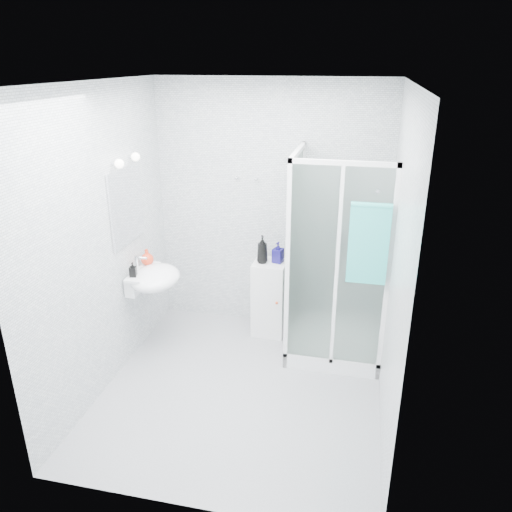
% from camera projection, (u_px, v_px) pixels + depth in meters
% --- Properties ---
extents(room, '(2.40, 2.60, 2.60)m').
position_uv_depth(room, '(240.00, 254.00, 3.98)').
color(room, silver).
rests_on(room, ground).
extents(shower_enclosure, '(0.90, 0.95, 2.00)m').
position_uv_depth(shower_enclosure, '(327.00, 313.00, 4.86)').
color(shower_enclosure, white).
rests_on(shower_enclosure, ground).
extents(wall_basin, '(0.46, 0.56, 0.35)m').
position_uv_depth(wall_basin, '(153.00, 278.00, 4.77)').
color(wall_basin, white).
rests_on(wall_basin, ground).
extents(mirror, '(0.02, 0.60, 0.70)m').
position_uv_depth(mirror, '(126.00, 206.00, 4.55)').
color(mirror, white).
rests_on(mirror, room).
extents(vanity_lights, '(0.10, 0.40, 0.08)m').
position_uv_depth(vanity_lights, '(127.00, 160.00, 4.39)').
color(vanity_lights, silver).
rests_on(vanity_lights, room).
extents(wall_hooks, '(0.23, 0.06, 0.03)m').
position_uv_depth(wall_hooks, '(246.00, 178.00, 5.05)').
color(wall_hooks, silver).
rests_on(wall_hooks, room).
extents(storage_cabinet, '(0.34, 0.36, 0.81)m').
position_uv_depth(storage_cabinet, '(270.00, 298.00, 5.25)').
color(storage_cabinet, white).
rests_on(storage_cabinet, ground).
extents(hand_towel, '(0.33, 0.05, 0.70)m').
position_uv_depth(hand_towel, '(369.00, 242.00, 4.10)').
color(hand_towel, '#30B5AC').
rests_on(hand_towel, shower_enclosure).
extents(shampoo_bottle_a, '(0.14, 0.14, 0.29)m').
position_uv_depth(shampoo_bottle_a, '(262.00, 249.00, 5.04)').
color(shampoo_bottle_a, black).
rests_on(shampoo_bottle_a, storage_cabinet).
extents(shampoo_bottle_b, '(0.12, 0.12, 0.22)m').
position_uv_depth(shampoo_bottle_b, '(278.00, 252.00, 5.07)').
color(shampoo_bottle_b, '#130E57').
rests_on(shampoo_bottle_b, storage_cabinet).
extents(soap_dispenser_orange, '(0.14, 0.14, 0.16)m').
position_uv_depth(soap_dispenser_orange, '(147.00, 257.00, 4.89)').
color(soap_dispenser_orange, red).
rests_on(soap_dispenser_orange, wall_basin).
extents(soap_dispenser_black, '(0.07, 0.08, 0.14)m').
position_uv_depth(soap_dispenser_black, '(133.00, 270.00, 4.62)').
color(soap_dispenser_black, black).
rests_on(soap_dispenser_black, wall_basin).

